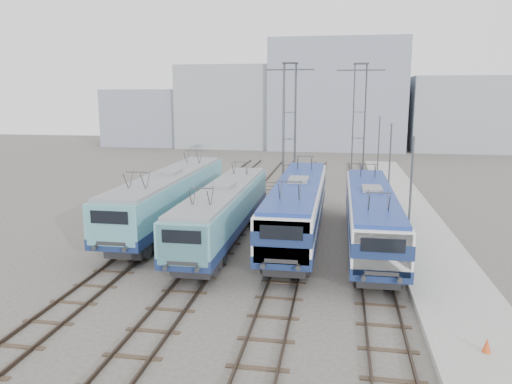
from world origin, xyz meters
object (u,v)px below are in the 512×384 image
(locomotive_far_left, at_px, (169,195))
(safety_cone, at_px, (487,345))
(locomotive_center_right, at_px, (298,204))
(catenary_tower_east, at_px, (359,121))
(locomotive_far_right, at_px, (371,213))
(mast_rear, at_px, (378,152))
(locomotive_center_left, at_px, (224,209))
(catenary_tower_west, at_px, (289,122))
(mast_front, at_px, (410,201))
(mast_mid, at_px, (389,169))

(locomotive_far_left, relative_size, safety_cone, 36.10)
(locomotive_far_left, xyz_separation_m, locomotive_center_right, (9.00, -1.32, 0.02))
(locomotive_center_right, xyz_separation_m, safety_cone, (7.81, -13.80, -1.78))
(catenary_tower_east, bearing_deg, locomotive_far_right, -89.27)
(mast_rear, bearing_deg, locomotive_center_left, -116.52)
(locomotive_center_right, bearing_deg, catenary_tower_west, 97.86)
(catenary_tower_east, distance_m, mast_rear, 4.28)
(locomotive_center_left, bearing_deg, mast_front, -11.74)
(locomotive_center_left, bearing_deg, catenary_tower_east, 66.10)
(locomotive_far_left, xyz_separation_m, catenary_tower_east, (13.25, 16.97, 4.32))
(locomotive_center_left, relative_size, mast_rear, 2.46)
(mast_mid, xyz_separation_m, mast_rear, (0.00, 12.00, 0.00))
(locomotive_far_left, relative_size, locomotive_center_right, 1.02)
(mast_rear, bearing_deg, locomotive_center_right, -107.37)
(locomotive_far_left, height_order, safety_cone, locomotive_far_left)
(locomotive_center_right, xyz_separation_m, mast_mid, (6.35, 8.30, 1.16))
(mast_front, relative_size, mast_rear, 1.00)
(catenary_tower_west, xyz_separation_m, catenary_tower_east, (6.50, 2.00, 0.00))
(catenary_tower_east, xyz_separation_m, mast_front, (2.10, -22.00, -3.14))
(locomotive_center_right, relative_size, mast_rear, 2.63)
(locomotive_center_right, distance_m, catenary_tower_east, 19.27)
(catenary_tower_west, relative_size, safety_cone, 23.18)
(locomotive_far_left, bearing_deg, locomotive_center_right, -8.37)
(locomotive_center_right, bearing_deg, locomotive_far_right, -15.09)
(locomotive_far_left, distance_m, catenary_tower_east, 21.96)
(mast_mid, bearing_deg, locomotive_far_right, -101.01)
(mast_front, bearing_deg, safety_cone, -81.75)
(mast_front, bearing_deg, locomotive_center_right, 149.74)
(mast_mid, relative_size, mast_rear, 1.00)
(locomotive_center_right, bearing_deg, locomotive_center_left, -162.14)
(locomotive_far_right, height_order, mast_rear, mast_rear)
(locomotive_far_left, xyz_separation_m, mast_front, (15.35, -5.03, 1.18))
(locomotive_center_right, height_order, mast_front, mast_front)
(locomotive_far_right, xyz_separation_m, mast_front, (1.85, -2.49, 1.28))
(mast_mid, bearing_deg, locomotive_far_left, -155.58)
(locomotive_far_right, bearing_deg, catenary_tower_east, 90.73)
(locomotive_center_left, height_order, mast_mid, mast_mid)
(locomotive_center_left, xyz_separation_m, catenary_tower_west, (2.25, 17.74, 4.49))
(catenary_tower_west, xyz_separation_m, mast_mid, (8.60, -8.00, -3.14))
(safety_cone, bearing_deg, mast_front, 98.25)
(locomotive_far_left, xyz_separation_m, mast_mid, (15.35, 6.97, 1.18))
(locomotive_center_left, xyz_separation_m, mast_mid, (10.85, 9.74, 1.35))
(locomotive_far_right, bearing_deg, locomotive_far_left, 169.35)
(catenary_tower_east, bearing_deg, mast_mid, -78.14)
(mast_front, bearing_deg, locomotive_far_left, 161.86)
(locomotive_center_left, relative_size, locomotive_center_right, 0.94)
(locomotive_center_left, height_order, locomotive_center_right, locomotive_center_right)
(mast_mid, bearing_deg, catenary_tower_west, 137.07)
(locomotive_far_left, relative_size, mast_front, 2.67)
(locomotive_far_left, relative_size, mast_rear, 2.67)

